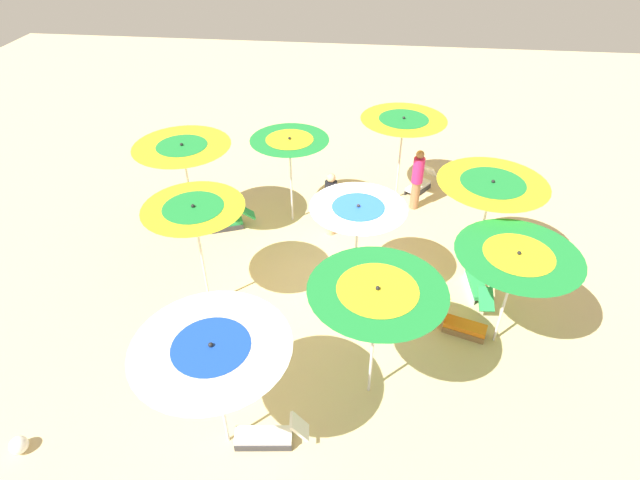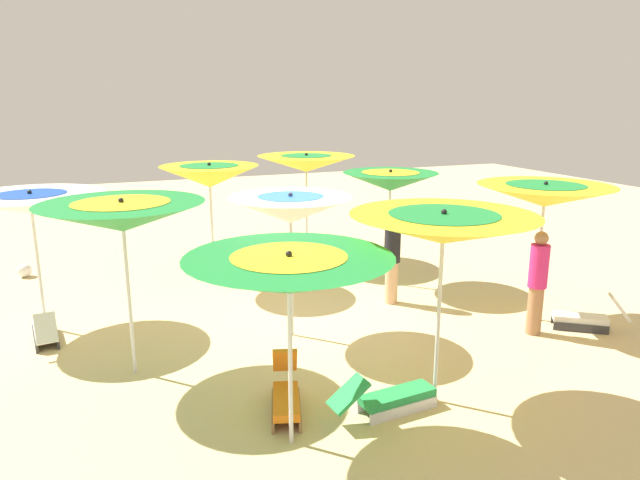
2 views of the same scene
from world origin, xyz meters
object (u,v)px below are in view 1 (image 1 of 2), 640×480
at_px(beach_umbrella_1, 195,216).
at_px(beach_umbrella_4, 358,215).
at_px(lounger_2, 478,287).
at_px(beach_ball, 19,445).
at_px(beach_umbrella_8, 516,263).
at_px(beach_umbrella_3, 290,146).
at_px(beach_umbrella_2, 212,354).
at_px(beachgoer_1, 331,203).
at_px(beach_umbrella_5, 377,298).
at_px(beach_umbrella_0, 183,153).
at_px(beach_umbrella_7, 491,190).
at_px(beach_umbrella_6, 403,125).
at_px(lounger_1, 229,221).
at_px(lounger_4, 269,435).
at_px(lounger_0, 460,323).
at_px(lounger_3, 420,184).
at_px(beachgoer_0, 417,179).

height_order(beach_umbrella_1, beach_umbrella_4, beach_umbrella_1).
distance_m(lounger_2, beach_ball, 9.06).
bearing_deg(beach_umbrella_8, beach_umbrella_1, 176.36).
distance_m(beach_umbrella_3, beach_umbrella_4, 3.26).
bearing_deg(beach_umbrella_2, beach_umbrella_1, 111.59).
height_order(beachgoer_1, beach_ball, beachgoer_1).
bearing_deg(beach_umbrella_5, beach_umbrella_0, 136.55).
distance_m(beach_umbrella_4, beach_umbrella_7, 2.84).
bearing_deg(beach_umbrella_2, beach_umbrella_6, 70.73).
bearing_deg(beach_umbrella_1, beach_umbrella_6, 50.07).
bearing_deg(beach_umbrella_4, beach_ball, -139.84).
distance_m(beach_umbrella_2, lounger_1, 6.41).
bearing_deg(beach_umbrella_0, lounger_4, -61.72).
bearing_deg(lounger_4, lounger_0, -146.02).
height_order(beach_umbrella_3, beach_umbrella_4, beach_umbrella_3).
relative_size(lounger_3, lounger_4, 0.93).
xyz_separation_m(lounger_1, beachgoer_1, (2.62, 0.04, 0.71)).
xyz_separation_m(beach_umbrella_1, lounger_2, (5.74, 0.96, -2.05)).
bearing_deg(lounger_2, beach_umbrella_4, 91.90).
bearing_deg(beach_umbrella_1, beach_umbrella_3, 69.33).
height_order(beach_umbrella_4, lounger_4, beach_umbrella_4).
height_order(beach_umbrella_7, lounger_1, beach_umbrella_7).
distance_m(beach_umbrella_5, beachgoer_0, 6.39).
bearing_deg(beach_ball, lounger_0, 25.47).
bearing_deg(lounger_2, beach_umbrella_1, 94.45).
relative_size(beach_umbrella_1, beach_umbrella_3, 1.06).
height_order(beach_umbrella_2, beach_umbrella_8, beach_umbrella_2).
bearing_deg(beach_umbrella_2, beach_umbrella_3, 89.70).
xyz_separation_m(beach_umbrella_6, lounger_0, (1.25, -4.97, -1.97)).
relative_size(beach_umbrella_6, lounger_2, 1.69).
distance_m(beach_umbrella_7, beach_umbrella_8, 2.03).
bearing_deg(beach_umbrella_8, beach_umbrella_3, 141.20).
relative_size(beach_umbrella_1, lounger_3, 2.21).
bearing_deg(beachgoer_0, beachgoer_1, -122.35).
bearing_deg(beachgoer_0, beach_umbrella_3, -139.82).
relative_size(beach_umbrella_0, beachgoer_1, 1.47).
bearing_deg(lounger_1, beach_umbrella_1, 74.22).
bearing_deg(beach_umbrella_7, lounger_0, -104.84).
relative_size(beach_umbrella_2, beach_umbrella_8, 1.05).
height_order(beach_umbrella_4, beach_umbrella_8, beach_umbrella_4).
height_order(beach_umbrella_6, lounger_2, beach_umbrella_6).
bearing_deg(beachgoer_0, beach_umbrella_4, -87.50).
height_order(beach_umbrella_2, lounger_4, beach_umbrella_2).
relative_size(beach_umbrella_0, beach_umbrella_2, 1.08).
distance_m(beach_umbrella_4, lounger_2, 3.30).
bearing_deg(beach_umbrella_5, lounger_0, 43.27).
distance_m(beach_umbrella_3, beach_umbrella_6, 3.06).
distance_m(beach_umbrella_8, lounger_4, 5.13).
bearing_deg(beachgoer_1, lounger_1, -141.67).
xyz_separation_m(beach_umbrella_1, lounger_3, (4.67, 5.26, -2.05)).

